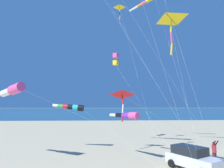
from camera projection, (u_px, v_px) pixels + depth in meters
The scene contains 12 objects.
ground_plane at pixel (194, 151), 23.23m from camera, with size 600.00×600.00×0.00m, color #C6B58C.
ocean_water_strip at pixel (113, 110), 187.17m from camera, with size 240.00×600.00×0.01m, color #285B7A.
parked_car at pixel (192, 158), 16.55m from camera, with size 4.65×3.73×1.85m.
person_adult_flyer at pixel (214, 150), 18.79m from camera, with size 0.68×0.58×2.00m.
kite_windsock_long_streamer_left at pixel (127, 115), 19.20m from camera, with size 6.24×6.13×4.61m.
kite_delta_white_trailing at pixel (120, 9), 20.32m from camera, with size 0.79×4.18×15.18m.
kite_windsock_yellow_midlevel at pixel (146, 2), 26.56m from camera, with size 10.34×4.60×19.30m.
kite_box_rainbow_low_near at pixel (116, 59), 28.89m from camera, with size 11.73×5.21×12.58m.
kite_windsock_purple_drifting at pixel (72, 107), 23.96m from camera, with size 9.33×10.91×5.37m.
kite_delta_teal_far_right at pixel (172, 20), 10.07m from camera, with size 3.79×4.80×9.75m.
kite_windsock_small_distant at pixel (11, 90), 18.67m from camera, with size 3.52×18.33×7.29m.
kite_delta_magenta_far_left at pixel (122, 95), 22.93m from camera, with size 4.26×11.14×6.95m.
Camera 1 is at (23.38, -10.62, 5.28)m, focal length 32.50 mm.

